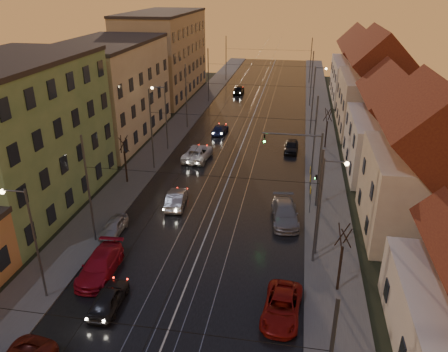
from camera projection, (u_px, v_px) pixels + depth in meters
The scene contains 43 objects.
ground at pixel (166, 336), 25.75m from camera, with size 160.00×160.00×0.00m, color black.
road at pixel (248, 129), 61.71m from camera, with size 16.00×120.00×0.04m, color black.
sidewalk_left at pixel (180, 125), 63.24m from camera, with size 4.00×120.00×0.15m, color #4C4C4C.
sidewalk_right at pixel (320, 132), 60.13m from camera, with size 4.00×120.00×0.15m, color #4C4C4C.
tram_rail_0 at pixel (233, 128), 62.04m from camera, with size 0.06×120.00×0.03m, color gray.
tram_rail_1 at pixel (243, 128), 61.81m from camera, with size 0.06×120.00×0.03m, color gray.
tram_rail_2 at pixel (254, 129), 61.57m from camera, with size 0.06×120.00×0.03m, color gray.
tram_rail_3 at pixel (264, 130), 61.35m from camera, with size 0.06×120.00×0.03m, color gray.
apartment_left_1 at pixel (17, 138), 38.41m from camera, with size 10.00×18.00×13.00m, color #558051.
apartment_left_2 at pixel (110, 92), 56.60m from camera, with size 10.00×20.00×12.00m, color tan.
apartment_left_3 at pixel (164, 56), 77.76m from camera, with size 10.00×24.00×14.00m, color tan.
house_right_1 at pixel (426, 172), 34.36m from camera, with size 8.67×10.20×10.80m.
house_right_2 at pixel (394, 130), 46.38m from camera, with size 9.18×12.24×9.20m.
house_right_3 at pixel (376, 88), 59.39m from camera, with size 9.18×14.28×11.50m.
house_right_4 at pixel (360, 70), 75.88m from camera, with size 9.18×16.32×10.00m.
catenary_pole_l_1 at pixel (89, 191), 33.35m from camera, with size 0.16×0.16×9.00m, color #595B60.
catenary_pole_r_1 at pixel (318, 209), 30.66m from camera, with size 0.16×0.16×9.00m, color #595B60.
catenary_pole_l_2 at pixel (152, 130), 46.83m from camera, with size 0.16×0.16×9.00m, color #595B60.
catenary_pole_r_2 at pixel (314, 140), 44.15m from camera, with size 0.16×0.16×9.00m, color #595B60.
catenary_pole_l_3 at pixel (186, 97), 60.32m from camera, with size 0.16×0.16×9.00m, color #595B60.
catenary_pole_r_3 at pixel (313, 102), 57.63m from camera, with size 0.16×0.16×9.00m, color #595B60.
catenary_pole_l_4 at pixel (208, 76), 73.80m from camera, with size 0.16×0.16×9.00m, color #595B60.
catenary_pole_r_4 at pixel (311, 79), 71.12m from camera, with size 0.16×0.16×9.00m, color #595B60.
catenary_pole_l_5 at pixel (226, 59), 89.98m from camera, with size 0.16×0.16×9.00m, color #595B60.
catenary_pole_r_5 at pixel (311, 61), 87.30m from camera, with size 0.16×0.16×9.00m, color #595B60.
street_lamp_0 at pixel (29, 234), 26.97m from camera, with size 1.75×0.32×8.00m.
street_lamp_1 at pixel (325, 199), 31.33m from camera, with size 1.75×0.32×8.00m.
street_lamp_2 at pixel (163, 112), 52.15m from camera, with size 1.75×0.32×8.00m.
street_lamp_3 at pixel (316, 88), 63.69m from camera, with size 1.75×0.32×8.00m.
traffic_light_mast at pixel (309, 160), 38.81m from camera, with size 5.30×0.32×7.20m.
bare_tree_0 at pixel (125, 161), 44.31m from camera, with size 1.09×1.09×5.11m.
bare_tree_1 at pixel (341, 260), 28.54m from camera, with size 1.09×1.09×5.11m.
bare_tree_2 at pixel (327, 129), 53.68m from camera, with size 1.09×1.09×5.11m.
driving_car_0 at pixel (109, 298), 27.82m from camera, with size 1.64×4.08×1.39m, color black.
driving_car_1 at pixel (176, 199), 40.43m from camera, with size 1.57×4.50×1.48m, color #9A9BA0.
driving_car_2 at pixel (198, 153), 51.03m from camera, with size 2.62×5.69×1.58m, color silver.
driving_car_3 at pixel (220, 129), 59.77m from camera, with size 1.72×4.23×1.23m, color #19214C.
driving_car_4 at pixel (239, 89), 80.82m from camera, with size 1.82×4.53×1.54m, color black.
parked_left_2 at pixel (100, 265), 30.89m from camera, with size 2.17×5.33×1.55m, color #A71023.
parked_left_3 at pixel (114, 226), 36.06m from camera, with size 1.48×3.68×1.26m, color #9F9FA5.
parked_right_0 at pixel (282, 307), 27.09m from camera, with size 2.26×4.91×1.36m, color maroon.
parked_right_1 at pixel (285, 213), 37.79m from camera, with size 2.20×5.40×1.57m, color gray.
parked_right_2 at pixel (291, 146), 53.32m from camera, with size 1.62×4.01×1.37m, color black.
Camera 1 is at (6.72, -18.75, 19.19)m, focal length 35.00 mm.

